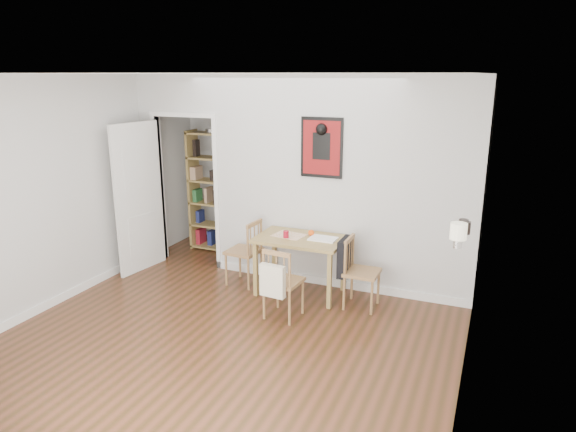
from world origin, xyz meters
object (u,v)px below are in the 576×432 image
at_px(fireplace, 460,294).
at_px(red_glass, 286,234).
at_px(chair_front, 283,282).
at_px(chair_left, 244,252).
at_px(ceramic_jar_b, 463,225).
at_px(dining_table, 300,244).
at_px(mantel_lamp, 458,233).
at_px(bookshelf, 214,192).
at_px(notebook, 323,239).
at_px(ceramic_jar_a, 465,228).
at_px(orange_fruit, 311,233).
at_px(chair_right, 360,272).

xyz_separation_m(fireplace, red_glass, (-2.05, 0.67, 0.14)).
distance_m(chair_front, red_glass, 0.72).
relative_size(chair_left, fireplace, 0.68).
relative_size(chair_left, ceramic_jar_b, 7.63).
distance_m(dining_table, mantel_lamp, 2.23).
distance_m(chair_left, ceramic_jar_b, 2.78).
relative_size(bookshelf, red_glass, 20.67).
xyz_separation_m(notebook, ceramic_jar_a, (1.60, -0.63, 0.50)).
height_order(orange_fruit, notebook, orange_fruit).
height_order(fireplace, ceramic_jar_b, ceramic_jar_b).
xyz_separation_m(chair_left, chair_right, (1.54, -0.10, 0.00)).
xyz_separation_m(chair_right, fireplace, (1.12, -0.65, 0.19)).
bearing_deg(chair_right, chair_left, 176.21).
distance_m(bookshelf, notebook, 2.29).
bearing_deg(chair_left, dining_table, -0.55).
relative_size(orange_fruit, ceramic_jar_a, 0.63).
relative_size(dining_table, chair_front, 1.28).
height_order(chair_left, chair_front, chair_left).
relative_size(chair_front, ceramic_jar_a, 6.99).
height_order(orange_fruit, mantel_lamp, mantel_lamp).
bearing_deg(chair_right, mantel_lamp, -41.68).
xyz_separation_m(orange_fruit, ceramic_jar_a, (1.78, -0.72, 0.47)).
distance_m(chair_left, bookshelf, 1.52).
relative_size(red_glass, ceramic_jar_b, 0.78).
bearing_deg(orange_fruit, fireplace, -25.79).
bearing_deg(chair_front, mantel_lamp, -11.93).
xyz_separation_m(dining_table, bookshelf, (-1.78, 1.04, 0.26)).
relative_size(chair_right, bookshelf, 0.46).
distance_m(dining_table, chair_front, 0.71).
distance_m(dining_table, chair_left, 0.80).
height_order(fireplace, ceramic_jar_a, ceramic_jar_a).
bearing_deg(chair_left, red_glass, -7.71).
bearing_deg(ceramic_jar_b, fireplace, -80.17).
bearing_deg(ceramic_jar_a, chair_left, 167.20).
height_order(chair_left, fireplace, fireplace).
bearing_deg(ceramic_jar_a, red_glass, 165.68).
height_order(chair_right, orange_fruit, chair_right).
bearing_deg(ceramic_jar_b, chair_right, 159.43).
bearing_deg(notebook, ceramic_jar_b, -18.89).
xyz_separation_m(chair_right, orange_fruit, (-0.68, 0.22, 0.32)).
relative_size(chair_left, ceramic_jar_a, 7.28).
bearing_deg(mantel_lamp, notebook, 145.28).
height_order(bookshelf, ceramic_jar_b, bookshelf).
bearing_deg(chair_front, red_glass, 109.75).
relative_size(fireplace, notebook, 3.92).
xyz_separation_m(dining_table, chair_left, (-0.77, 0.01, -0.20)).
bearing_deg(mantel_lamp, orange_fruit, 146.25).
distance_m(fireplace, mantel_lamp, 0.75).
xyz_separation_m(chair_right, notebook, (-0.50, 0.14, 0.29)).
bearing_deg(ceramic_jar_a, bookshelf, 155.95).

